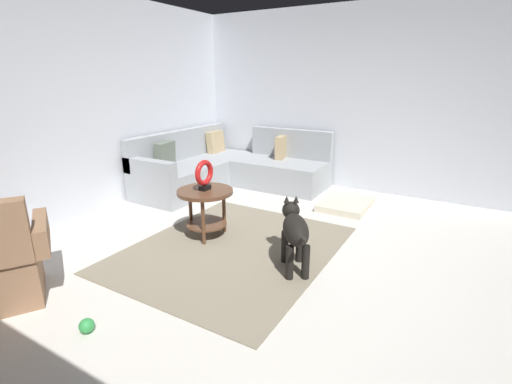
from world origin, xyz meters
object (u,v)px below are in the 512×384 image
torus_sculpture (204,174)px  dog_toy_ball (87,326)px  side_table (205,201)px  sectional_couch (228,169)px  dog_bed_mat (346,204)px  dog (295,230)px

torus_sculpture → dog_toy_ball: 1.85m
side_table → torus_sculpture: torus_sculpture is taller
sectional_couch → dog_bed_mat: size_ratio=2.81×
sectional_couch → dog_bed_mat: 1.95m
dog → side_table: bearing=138.4°
dog → dog_toy_ball: 1.80m
torus_sculpture → dog_bed_mat: (1.71, -1.05, -0.67)m
dog → dog_toy_ball: size_ratio=7.00×
side_table → dog: (-0.16, -1.13, -0.04)m
sectional_couch → torus_sculpture: size_ratio=6.90×
dog_bed_mat → dog_toy_ball: 3.50m
dog_bed_mat → dog_toy_ball: (-3.42, 0.78, 0.01)m
sectional_couch → torus_sculpture: 1.98m
sectional_couch → dog: (-1.88, -2.02, 0.09)m
dog_toy_ball → side_table: bearing=9.0°
dog → dog_bed_mat: bearing=59.0°
dog → dog_toy_ball: dog is taller
dog_toy_ball → torus_sculpture: bearing=9.0°
side_table → dog_bed_mat: side_table is taller
dog_bed_mat → sectional_couch: bearing=89.6°
sectional_couch → torus_sculpture: bearing=-152.7°
sectional_couch → dog_toy_ball: 3.63m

